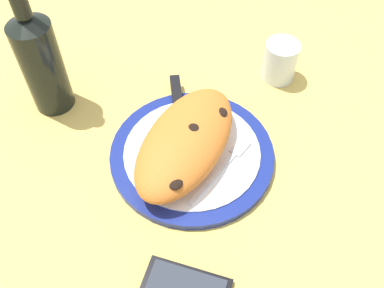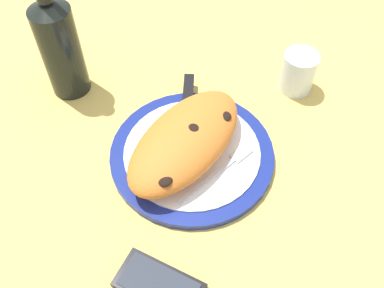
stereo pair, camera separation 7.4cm
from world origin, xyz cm
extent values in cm
cube|color=#DBB756|center=(0.00, 0.00, -1.50)|extent=(150.00, 150.00, 3.00)
cylinder|color=navy|center=(0.00, 0.00, 0.73)|extent=(29.55, 29.55, 1.46)
cylinder|color=white|center=(0.00, 0.00, 1.61)|extent=(24.53, 24.53, 0.30)
ellipsoid|color=orange|center=(-0.92, 0.79, 5.12)|extent=(26.91, 13.99, 6.72)
ellipsoid|color=black|center=(0.27, 0.18, 7.95)|extent=(3.44, 3.36, 1.12)
ellipsoid|color=black|center=(-7.27, -1.37, 7.47)|extent=(1.95, 1.56, 0.64)
ellipsoid|color=black|center=(-10.07, -2.31, 6.77)|extent=(2.69, 2.47, 0.89)
ellipsoid|color=black|center=(6.17, -2.43, 7.07)|extent=(2.91, 2.80, 0.89)
cube|color=silver|center=(-3.67, -5.86, 1.96)|extent=(12.80, 3.27, 0.40)
cube|color=silver|center=(4.61, -7.43, 1.96)|extent=(4.34, 2.91, 0.40)
cube|color=silver|center=(2.18, 3.18, 1.96)|extent=(11.66, 8.58, 0.40)
cube|color=black|center=(11.11, 9.19, 2.36)|extent=(8.21, 6.44, 1.20)
cube|color=black|center=(-21.95, -10.28, 0.50)|extent=(8.55, 13.75, 1.00)
cube|color=#2D333D|center=(-21.95, -10.28, 1.08)|extent=(7.33, 12.07, 0.16)
cylinder|color=silver|center=(27.03, -6.39, 4.21)|extent=(6.94, 6.94, 8.42)
cylinder|color=silver|center=(27.03, -6.39, 1.83)|extent=(6.38, 6.38, 3.25)
cylinder|color=black|center=(-0.54, 30.63, 9.30)|extent=(7.71, 7.71, 18.60)
cone|color=black|center=(-0.54, 30.63, 19.57)|extent=(7.71, 7.71, 1.93)
camera|label=1|loc=(-40.34, -20.79, 62.72)|focal=39.75mm
camera|label=2|loc=(-36.41, -27.09, 62.72)|focal=39.75mm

